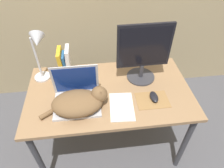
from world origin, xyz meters
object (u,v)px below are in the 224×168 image
Objects in this scene: book_row at (65,63)px; desk_lamp at (38,49)px; laptop at (77,97)px; computer_mouse at (154,97)px; notepad at (122,107)px; external_monitor at (144,52)px; cat at (80,102)px.

book_row is 0.57× the size of desk_lamp.
laptop is 2.92× the size of computer_mouse.
computer_mouse is 0.25m from notepad.
external_monitor is 0.34m from computer_mouse.
external_monitor is 0.63m from book_row.
cat is 0.50m from desk_lamp.
desk_lamp is at bearing 158.73° from computer_mouse.
desk_lamp is 0.73m from notepad.
laptop reaches higher than cat.
desk_lamp is (-0.27, 0.35, 0.23)m from cat.
laptop is 0.56m from computer_mouse.
cat is 1.07× the size of desk_lamp.
book_row reaches higher than notepad.
book_row is at bearing 105.41° from laptop.
cat is at bearing -74.12° from book_row.
book_row is (-0.65, 0.37, 0.10)m from computer_mouse.
laptop is at bearing -157.62° from external_monitor.
external_monitor is 1.87× the size of book_row.
computer_mouse is (0.04, -0.25, -0.23)m from external_monitor.
desk_lamp reaches higher than laptop.
desk_lamp is at bearing -162.60° from book_row.
book_row is (-0.09, 0.33, 0.07)m from laptop.
external_monitor reaches higher than computer_mouse.
desk_lamp reaches higher than computer_mouse.
desk_lamp reaches higher than cat.
external_monitor is (0.50, 0.28, 0.18)m from cat.
computer_mouse is 0.44× the size of book_row.
desk_lamp is (-0.16, -0.05, 0.18)m from book_row.
external_monitor reaches higher than cat.
book_row is at bearing 150.61° from computer_mouse.
laptop is at bearing -47.86° from desk_lamp.
book_row is 0.59m from notepad.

